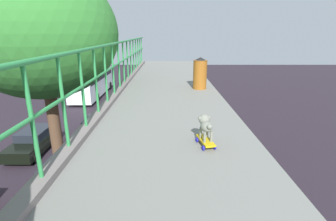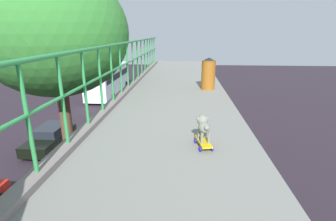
{
  "view_description": "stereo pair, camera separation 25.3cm",
  "coord_description": "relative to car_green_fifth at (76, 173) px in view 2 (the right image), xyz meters",
  "views": [
    {
      "loc": [
        1.05,
        0.32,
        7.39
      ],
      "look_at": [
        1.03,
        4.22,
        6.17
      ],
      "focal_mm": 26.71,
      "sensor_mm": 36.0,
      "label": 1
    },
    {
      "loc": [
        1.3,
        0.33,
        7.39
      ],
      "look_at": [
        1.03,
        4.22,
        6.17
      ],
      "focal_mm": 26.71,
      "sensor_mm": 36.0,
      "label": 2
    }
  ],
  "objects": [
    {
      "name": "car_white_seventh",
      "position": [
        -0.22,
        6.86,
        -0.0
      ],
      "size": [
        2.01,
        4.36,
        1.36
      ],
      "color": "white",
      "rests_on": "ground"
    },
    {
      "name": "city_bus",
      "position": [
        -3.97,
        19.0,
        1.3
      ],
      "size": [
        2.7,
        10.33,
        3.48
      ],
      "color": "white",
      "rests_on": "ground"
    },
    {
      "name": "car_green_fifth",
      "position": [
        0.0,
        0.0,
        0.0
      ],
      "size": [
        1.94,
        4.21,
        1.43
      ],
      "color": "#256C33",
      "rests_on": "ground"
    },
    {
      "name": "small_dog",
      "position": [
        5.61,
        -7.41,
        5.54
      ],
      "size": [
        0.2,
        0.35,
        0.34
      ],
      "color": "slate",
      "rests_on": "toy_skateboard"
    },
    {
      "name": "roadside_tree_mid",
      "position": [
        1.4,
        -2.97,
        6.65
      ],
      "size": [
        4.44,
        4.44,
        9.27
      ],
      "color": "brown",
      "rests_on": "ground"
    },
    {
      "name": "litter_bin",
      "position": [
        5.98,
        -3.78,
        5.67
      ],
      "size": [
        0.38,
        0.38,
        0.86
      ],
      "color": "#955419",
      "rests_on": "overpass_deck"
    },
    {
      "name": "car_black_sixth",
      "position": [
        -3.54,
        4.17,
        0.05
      ],
      "size": [
        1.88,
        4.32,
        1.42
      ],
      "color": "black",
      "rests_on": "ground"
    },
    {
      "name": "toy_skateboard",
      "position": [
        5.62,
        -7.44,
        5.3
      ],
      "size": [
        0.25,
        0.44,
        0.09
      ],
      "color": "gold",
      "rests_on": "overpass_deck"
    }
  ]
}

